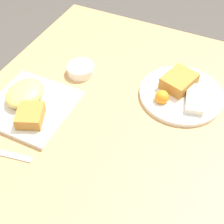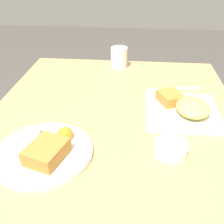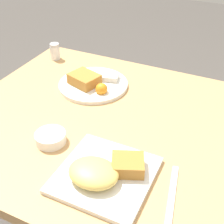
{
  "view_description": "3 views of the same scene",
  "coord_description": "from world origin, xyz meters",
  "views": [
    {
      "loc": [
        0.55,
        0.28,
        1.4
      ],
      "look_at": [
        0.02,
        0.02,
        0.76
      ],
      "focal_mm": 50.0,
      "sensor_mm": 36.0,
      "label": 1
    },
    {
      "loc": [
        -0.7,
        -0.06,
        1.18
      ],
      "look_at": [
        -0.02,
        0.0,
        0.76
      ],
      "focal_mm": 42.0,
      "sensor_mm": 36.0,
      "label": 2
    },
    {
      "loc": [
        0.32,
        -0.73,
        1.32
      ],
      "look_at": [
        -0.02,
        -0.01,
        0.75
      ],
      "focal_mm": 50.0,
      "sensor_mm": 36.0,
      "label": 3
    }
  ],
  "objects": [
    {
      "name": "sauce_ramekin",
      "position": [
        -0.14,
        -0.17,
        0.73
      ],
      "size": [
        0.09,
        0.09,
        0.03
      ],
      "color": "white",
      "rests_on": "dining_table"
    },
    {
      "name": "butter_knife",
      "position": [
        0.24,
        -0.22,
        0.71
      ],
      "size": [
        0.06,
        0.21,
        0.0
      ],
      "rotation": [
        0.0,
        0.0,
        1.76
      ],
      "color": "silver",
      "rests_on": "dining_table"
    },
    {
      "name": "plate_square_near",
      "position": [
        0.06,
        -0.23,
        0.73
      ],
      "size": [
        0.24,
        0.24,
        0.06
      ],
      "color": "white",
      "rests_on": "dining_table"
    },
    {
      "name": "dining_table",
      "position": [
        0.0,
        0.0,
        0.63
      ],
      "size": [
        1.07,
        0.85,
        0.71
      ],
      "color": "tan",
      "rests_on": "ground_plane"
    },
    {
      "name": "plate_oval_far",
      "position": [
        -0.18,
        0.17,
        0.73
      ],
      "size": [
        0.26,
        0.26,
        0.05
      ],
      "color": "white",
      "rests_on": "dining_table"
    },
    {
      "name": "coffee_mug",
      "position": [
        0.45,
        0.02,
        0.76
      ],
      "size": [
        0.08,
        0.08,
        0.09
      ],
      "color": "white",
      "rests_on": "dining_table"
    }
  ]
}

